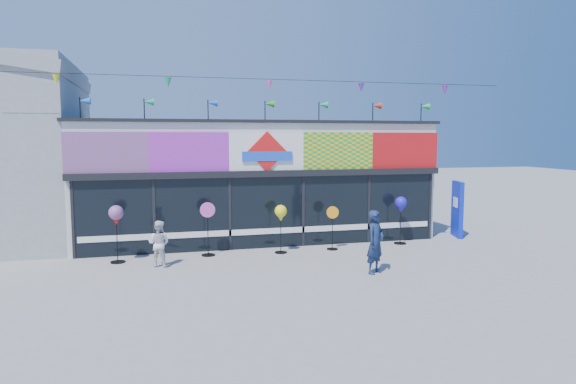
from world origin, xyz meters
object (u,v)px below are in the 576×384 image
object	(u,v)px
spinner_2	(281,215)
child	(159,243)
adult_man	(375,242)
spinner_1	(208,228)
spinner_3	(332,227)
spinner_4	(401,206)
spinner_0	(116,217)
blue_sign	(457,209)

from	to	relation	value
spinner_2	child	world-z (taller)	spinner_2
adult_man	spinner_1	bearing A→B (deg)	108.05
spinner_3	spinner_4	world-z (taller)	spinner_4
spinner_0	spinner_3	size ratio (longest dim) A/B	1.19
blue_sign	spinner_0	xyz separation A→B (m)	(-11.50, -0.95, 0.32)
spinner_0	spinner_3	world-z (taller)	spinner_0
spinner_4	spinner_3	bearing A→B (deg)	-174.10
spinner_4	adult_man	xyz separation A→B (m)	(-2.36, -3.24, -0.44)
spinner_2	spinner_4	bearing A→B (deg)	4.22
spinner_3	adult_man	size ratio (longest dim) A/B	0.83
child	spinner_1	bearing A→B (deg)	-122.53
spinner_3	spinner_0	bearing A→B (deg)	-179.38
spinner_4	adult_man	world-z (taller)	adult_man
spinner_0	spinner_4	distance (m)	8.97
spinner_1	spinner_3	bearing A→B (deg)	-2.22
spinner_1	child	distance (m)	1.73
spinner_4	child	xyz separation A→B (m)	(-7.83, -1.05, -0.64)
spinner_1	child	world-z (taller)	spinner_1
spinner_0	spinner_2	bearing A→B (deg)	0.22
spinner_2	spinner_1	bearing A→B (deg)	174.75
spinner_2	child	xyz separation A→B (m)	(-3.64, -0.74, -0.56)
blue_sign	adult_man	xyz separation A→B (m)	(-4.90, -3.86, -0.17)
spinner_0	child	xyz separation A→B (m)	(1.14, -0.72, -0.68)
spinner_0	adult_man	distance (m)	7.23
blue_sign	spinner_1	xyz separation A→B (m)	(-8.92, -0.73, -0.14)
spinner_0	adult_man	size ratio (longest dim) A/B	0.99
spinner_2	spinner_4	size ratio (longest dim) A/B	0.94
blue_sign	adult_man	distance (m)	6.24
spinner_1	adult_man	xyz separation A→B (m)	(4.02, -3.13, -0.02)
blue_sign	adult_man	size ratio (longest dim) A/B	1.19
spinner_4	spinner_1	bearing A→B (deg)	-179.05
spinner_0	adult_man	bearing A→B (deg)	-23.77
spinner_2	adult_man	distance (m)	3.47
blue_sign	child	world-z (taller)	blue_sign
spinner_2	adult_man	size ratio (longest dim) A/B	0.90
blue_sign	spinner_2	distance (m)	6.78
spinner_3	spinner_4	bearing A→B (deg)	5.90
spinner_1	spinner_3	xyz separation A→B (m)	(3.90, -0.15, -0.12)
spinner_2	blue_sign	bearing A→B (deg)	7.93
child	spinner_4	bearing A→B (deg)	-148.09
spinner_2	spinner_0	bearing A→B (deg)	-179.78
spinner_0	spinner_4	size ratio (longest dim) A/B	1.03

